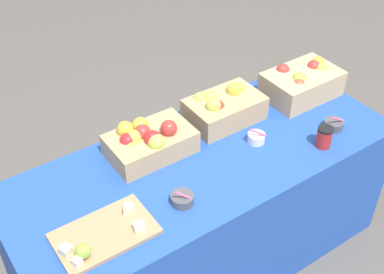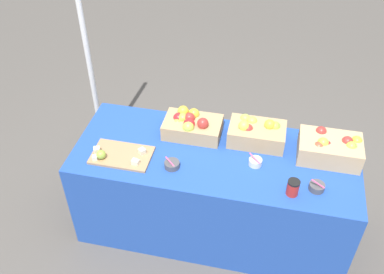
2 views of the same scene
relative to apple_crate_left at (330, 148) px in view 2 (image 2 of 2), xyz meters
The scene contains 11 objects.
ground_plane 1.11m from the apple_crate_left, behind, with size 10.00×10.00×0.00m, color #56514C.
table 0.87m from the apple_crate_left, behind, with size 1.90×0.76×0.74m, color #234CAD.
apple_crate_left is the anchor object (origin of this frame).
apple_crate_middle 0.49m from the apple_crate_left, behind, with size 0.38×0.24×0.18m.
apple_crate_right 0.94m from the apple_crate_left, behind, with size 0.40×0.25×0.18m.
cutting_board_front 1.38m from the apple_crate_left, 167.64° to the right, with size 0.39×0.24×0.08m.
sample_bowl_near 1.03m from the apple_crate_left, 162.43° to the right, with size 0.10×0.10×0.09m.
sample_bowl_mid 0.50m from the apple_crate_left, 159.38° to the right, with size 0.09×0.09×0.10m.
sample_bowl_far 0.32m from the apple_crate_left, 103.39° to the right, with size 0.10×0.10×0.10m.
coffee_cup 0.44m from the apple_crate_left, 120.00° to the right, with size 0.07×0.07×0.11m.
tent_pole 1.96m from the apple_crate_left, 164.12° to the left, with size 0.04×0.04×2.02m, color white.
Camera 2 is at (0.31, -2.13, 2.72)m, focal length 40.93 mm.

